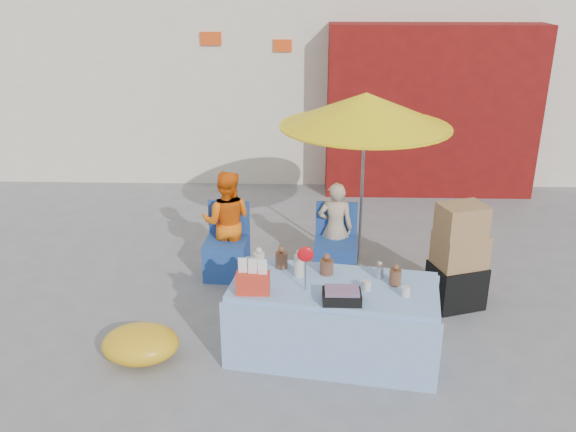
{
  "coord_description": "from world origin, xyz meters",
  "views": [
    {
      "loc": [
        0.27,
        -5.13,
        3.31
      ],
      "look_at": [
        0.1,
        0.6,
        1.0
      ],
      "focal_mm": 38.0,
      "sensor_mm": 36.0,
      "label": 1
    }
  ],
  "objects_px": {
    "umbrella": "(366,111)",
    "box_stack": "(459,260)",
    "vendor_orange": "(227,222)",
    "chair_right": "(335,257)",
    "vendor_beige": "(335,228)",
    "market_table": "(332,318)",
    "chair_left": "(227,255)"
  },
  "relations": [
    {
      "from": "box_stack",
      "to": "vendor_beige",
      "type": "bearing_deg",
      "value": 149.17
    },
    {
      "from": "chair_left",
      "to": "chair_right",
      "type": "bearing_deg",
      "value": 4.01
    },
    {
      "from": "market_table",
      "to": "chair_right",
      "type": "bearing_deg",
      "value": 95.67
    },
    {
      "from": "chair_right",
      "to": "umbrella",
      "type": "distance_m",
      "value": 1.69
    },
    {
      "from": "box_stack",
      "to": "chair_right",
      "type": "bearing_deg",
      "value": 153.92
    },
    {
      "from": "umbrella",
      "to": "chair_right",
      "type": "bearing_deg",
      "value": -136.44
    },
    {
      "from": "vendor_orange",
      "to": "umbrella",
      "type": "xyz_separation_m",
      "value": [
        1.55,
        0.15,
        1.28
      ]
    },
    {
      "from": "chair_right",
      "to": "box_stack",
      "type": "xyz_separation_m",
      "value": [
        1.24,
        -0.61,
        0.27
      ]
    },
    {
      "from": "market_table",
      "to": "chair_left",
      "type": "height_order",
      "value": "market_table"
    },
    {
      "from": "market_table",
      "to": "chair_right",
      "type": "relative_size",
      "value": 2.34
    },
    {
      "from": "market_table",
      "to": "chair_left",
      "type": "distance_m",
      "value": 1.92
    },
    {
      "from": "vendor_beige",
      "to": "box_stack",
      "type": "distance_m",
      "value": 1.45
    },
    {
      "from": "chair_right",
      "to": "vendor_orange",
      "type": "distance_m",
      "value": 1.31
    },
    {
      "from": "vendor_beige",
      "to": "box_stack",
      "type": "bearing_deg",
      "value": 153.19
    },
    {
      "from": "umbrella",
      "to": "market_table",
      "type": "bearing_deg",
      "value": -102.14
    },
    {
      "from": "vendor_beige",
      "to": "chair_left",
      "type": "bearing_deg",
      "value": 10.15
    },
    {
      "from": "chair_right",
      "to": "box_stack",
      "type": "bearing_deg",
      "value": -22.07
    },
    {
      "from": "market_table",
      "to": "box_stack",
      "type": "height_order",
      "value": "box_stack"
    },
    {
      "from": "chair_right",
      "to": "umbrella",
      "type": "height_order",
      "value": "umbrella"
    },
    {
      "from": "market_table",
      "to": "vendor_orange",
      "type": "height_order",
      "value": "vendor_orange"
    },
    {
      "from": "market_table",
      "to": "chair_right",
      "type": "distance_m",
      "value": 1.54
    },
    {
      "from": "chair_right",
      "to": "vendor_orange",
      "type": "xyz_separation_m",
      "value": [
        -1.25,
        0.13,
        0.36
      ]
    },
    {
      "from": "umbrella",
      "to": "box_stack",
      "type": "bearing_deg",
      "value": -43.37
    },
    {
      "from": "box_stack",
      "to": "chair_left",
      "type": "bearing_deg",
      "value": 166.28
    },
    {
      "from": "chair_left",
      "to": "umbrella",
      "type": "relative_size",
      "value": 0.41
    },
    {
      "from": "chair_left",
      "to": "box_stack",
      "type": "bearing_deg",
      "value": -9.71
    },
    {
      "from": "vendor_beige",
      "to": "umbrella",
      "type": "height_order",
      "value": "umbrella"
    },
    {
      "from": "chair_left",
      "to": "umbrella",
      "type": "bearing_deg",
      "value": 14.41
    },
    {
      "from": "vendor_orange",
      "to": "box_stack",
      "type": "height_order",
      "value": "vendor_orange"
    },
    {
      "from": "umbrella",
      "to": "vendor_orange",
      "type": "bearing_deg",
      "value": -174.47
    },
    {
      "from": "chair_left",
      "to": "vendor_beige",
      "type": "bearing_deg",
      "value": 10.15
    },
    {
      "from": "vendor_orange",
      "to": "box_stack",
      "type": "bearing_deg",
      "value": 167.43
    }
  ]
}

